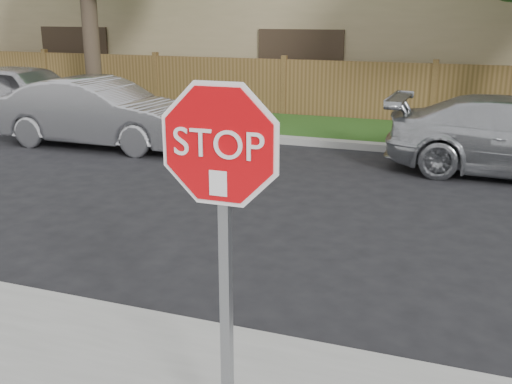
% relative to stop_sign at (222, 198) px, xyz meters
% --- Properties ---
extents(ground, '(90.00, 90.00, 0.00)m').
position_rel_stop_sign_xyz_m(ground, '(0.28, 1.48, -1.83)').
color(ground, black).
rests_on(ground, ground).
extents(far_curb, '(70.00, 0.30, 0.15)m').
position_rel_stop_sign_xyz_m(far_curb, '(0.28, 9.63, -1.75)').
color(far_curb, gray).
rests_on(far_curb, ground).
extents(grass_strip, '(70.00, 3.00, 0.12)m').
position_rel_stop_sign_xyz_m(grass_strip, '(0.28, 11.28, -1.77)').
color(grass_strip, '#1E4714').
rests_on(grass_strip, ground).
extents(fence, '(70.00, 0.12, 1.60)m').
position_rel_stop_sign_xyz_m(fence, '(0.28, 12.88, -1.03)').
color(fence, brown).
rests_on(fence, ground).
extents(stop_sign, '(1.01, 0.13, 2.55)m').
position_rel_stop_sign_xyz_m(stop_sign, '(0.00, 0.00, 0.00)').
color(stop_sign, gray).
rests_on(stop_sign, sidewalk_near).
extents(sedan_far_left, '(4.94, 2.32, 1.64)m').
position_rel_stop_sign_xyz_m(sedan_far_left, '(-9.30, 9.08, -1.01)').
color(sedan_far_left, '#BBBABF').
rests_on(sedan_far_left, ground).
extents(sedan_left, '(4.51, 1.60, 1.48)m').
position_rel_stop_sign_xyz_m(sedan_left, '(-6.38, 7.96, -1.09)').
color(sedan_left, '#A1A2A6').
rests_on(sedan_left, ground).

